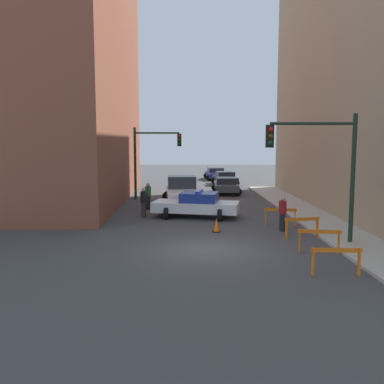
% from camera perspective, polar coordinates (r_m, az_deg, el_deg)
% --- Properties ---
extents(ground_plane, '(120.00, 120.00, 0.00)m').
position_cam_1_polar(ground_plane, '(16.86, 2.09, -7.73)').
color(ground_plane, '#424244').
extents(sidewalk_right, '(2.40, 44.00, 0.12)m').
position_cam_1_polar(sidewalk_right, '(18.28, 22.03, -6.88)').
color(sidewalk_right, '#B2ADA3').
rests_on(sidewalk_right, ground_plane).
extents(building_corner_left, '(14.00, 20.00, 17.71)m').
position_cam_1_polar(building_corner_left, '(32.56, -21.77, 14.51)').
color(building_corner_left, brown).
rests_on(building_corner_left, ground_plane).
extents(traffic_light_near, '(3.64, 0.35, 5.20)m').
position_cam_1_polar(traffic_light_near, '(17.96, 17.28, 4.27)').
color(traffic_light_near, black).
rests_on(traffic_light_near, sidewalk_right).
extents(traffic_light_far, '(3.44, 0.35, 5.20)m').
position_cam_1_polar(traffic_light_far, '(31.07, -5.59, 5.26)').
color(traffic_light_far, black).
rests_on(traffic_light_far, ground_plane).
extents(police_car, '(4.99, 2.98, 1.52)m').
position_cam_1_polar(police_car, '(23.71, 0.63, -1.69)').
color(police_car, white).
rests_on(police_car, ground_plane).
extents(white_truck, '(2.83, 5.50, 1.90)m').
position_cam_1_polar(white_truck, '(27.93, -1.30, -0.02)').
color(white_truck, silver).
rests_on(white_truck, ground_plane).
extents(parked_car_near, '(2.39, 4.37, 1.31)m').
position_cam_1_polar(parked_car_near, '(34.61, 4.58, 0.91)').
color(parked_car_near, '#474C51').
rests_on(parked_car_near, ground_plane).
extents(parked_car_mid, '(2.52, 4.44, 1.31)m').
position_cam_1_polar(parked_car_mid, '(41.31, 4.42, 1.87)').
color(parked_car_mid, black).
rests_on(parked_car_mid, ground_plane).
extents(parked_car_far, '(2.48, 4.42, 1.31)m').
position_cam_1_polar(parked_car_far, '(47.03, 3.12, 2.48)').
color(parked_car_far, navy).
rests_on(parked_car_far, ground_plane).
extents(pedestrian_crossing, '(0.50, 0.50, 1.66)m').
position_cam_1_polar(pedestrian_crossing, '(23.96, -6.45, -1.31)').
color(pedestrian_crossing, '#382D23').
rests_on(pedestrian_crossing, ground_plane).
extents(pedestrian_corner, '(0.40, 0.40, 1.66)m').
position_cam_1_polar(pedestrian_corner, '(26.61, -5.87, -0.49)').
color(pedestrian_corner, black).
rests_on(pedestrian_corner, ground_plane).
extents(pedestrian_sidewalk, '(0.44, 0.44, 1.66)m').
position_cam_1_polar(pedestrian_sidewalk, '(20.53, 11.98, -2.78)').
color(pedestrian_sidewalk, black).
rests_on(pedestrian_sidewalk, ground_plane).
extents(barrier_front, '(1.60, 0.25, 0.90)m').
position_cam_1_polar(barrier_front, '(14.30, 18.66, -8.20)').
color(barrier_front, orange).
rests_on(barrier_front, ground_plane).
extents(barrier_mid, '(1.59, 0.40, 0.90)m').
position_cam_1_polar(barrier_mid, '(16.95, 16.60, -5.79)').
color(barrier_mid, orange).
rests_on(barrier_mid, ground_plane).
extents(barrier_back, '(1.59, 0.38, 0.90)m').
position_cam_1_polar(barrier_back, '(19.38, 14.46, -4.15)').
color(barrier_back, orange).
rests_on(barrier_back, ground_plane).
extents(barrier_corner, '(1.58, 0.45, 0.90)m').
position_cam_1_polar(barrier_corner, '(21.75, 11.67, -2.89)').
color(barrier_corner, orange).
rests_on(barrier_corner, ground_plane).
extents(traffic_cone, '(0.36, 0.36, 0.66)m').
position_cam_1_polar(traffic_cone, '(20.06, 3.29, -4.45)').
color(traffic_cone, black).
rests_on(traffic_cone, ground_plane).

